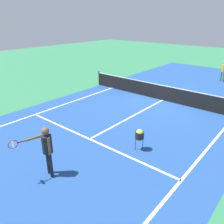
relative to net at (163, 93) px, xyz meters
name	(u,v)px	position (x,y,z in m)	size (l,w,h in m)	color
ground_plane	(162,100)	(0.00, 0.00, -0.49)	(60.00, 60.00, 0.00)	#337F51
court_surface_inbounds	(162,100)	(0.00, 0.00, -0.49)	(10.62, 24.40, 0.00)	#234C93
line_sideline_left	(42,112)	(-4.11, -5.95, -0.49)	(0.10, 11.89, 0.01)	white
line_sideline_right	(187,173)	(4.11, -5.95, -0.49)	(0.10, 11.89, 0.01)	white
line_service_near	(90,139)	(0.00, -6.40, -0.49)	(8.22, 0.10, 0.01)	white
line_center_service	(133,116)	(0.00, -3.20, -0.49)	(0.10, 6.40, 0.01)	white
net	(163,93)	(0.00, 0.00, 0.00)	(10.90, 0.09, 1.07)	#33383D
player_near	(46,146)	(0.68, -8.90, 0.59)	(0.70, 1.17, 1.73)	black
player_far	(224,69)	(1.50, 7.11, 0.50)	(0.69, 1.13, 1.61)	#3F7247
ball_hopper	(140,134)	(2.06, -5.74, 0.18)	(0.34, 0.34, 0.87)	black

